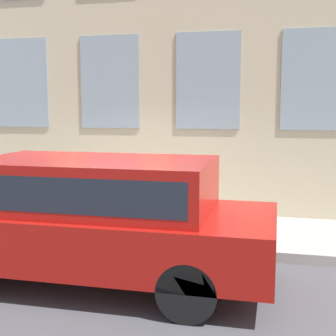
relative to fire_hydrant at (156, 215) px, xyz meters
name	(u,v)px	position (x,y,z in m)	size (l,w,h in m)	color
ground_plane	(122,251)	(-0.37, 0.48, -0.57)	(80.00, 80.00, 0.00)	#47474C
sidewalk	(143,228)	(0.83, 0.48, -0.48)	(2.41, 60.00, 0.17)	#9E9B93
building_facade	(159,4)	(2.18, 0.48, 3.94)	(0.33, 40.00, 9.01)	#C6B793
fire_hydrant	(156,215)	(0.00, 0.00, 0.00)	(0.33, 0.44, 0.78)	gold
person	(180,200)	(0.14, -0.40, 0.25)	(0.26, 0.17, 1.09)	navy
parked_truck_red_near	(91,212)	(-1.76, 0.44, 0.42)	(1.97, 5.03, 1.71)	black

